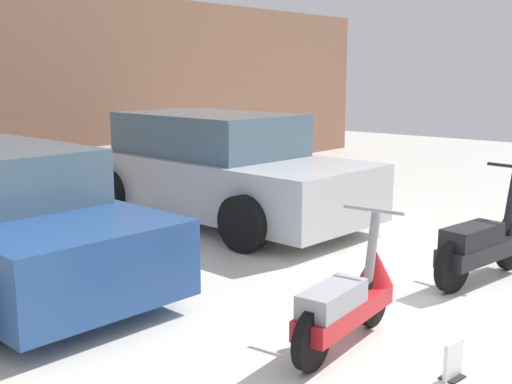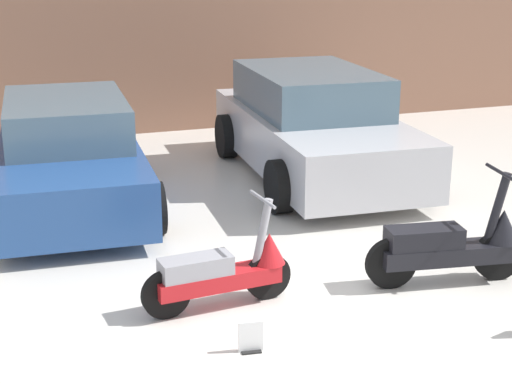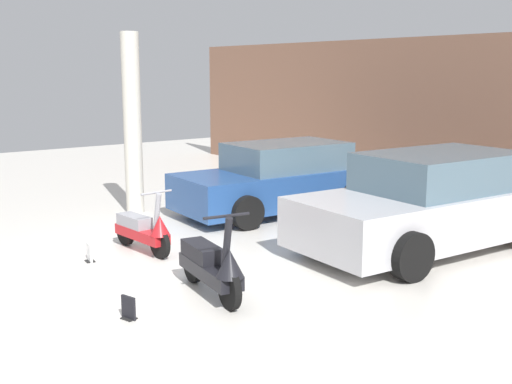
{
  "view_description": "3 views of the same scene",
  "coord_description": "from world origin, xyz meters",
  "px_view_note": "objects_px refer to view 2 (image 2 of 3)",
  "views": [
    {
      "loc": [
        -4.77,
        -1.7,
        2.03
      ],
      "look_at": [
        -0.28,
        2.13,
        0.91
      ],
      "focal_mm": 45.0,
      "sensor_mm": 36.0,
      "label": 1
    },
    {
      "loc": [
        -2.65,
        -5.41,
        3.12
      ],
      "look_at": [
        -0.15,
        1.9,
        0.65
      ],
      "focal_mm": 55.0,
      "sensor_mm": 36.0,
      "label": 2
    },
    {
      "loc": [
        7.57,
        -3.41,
        2.69
      ],
      "look_at": [
        -0.22,
        2.34,
        0.83
      ],
      "focal_mm": 45.0,
      "sensor_mm": 36.0,
      "label": 3
    }
  ],
  "objects_px": {
    "car_rear_left": "(69,156)",
    "car_rear_center": "(313,126)",
    "scooter_front_left": "(224,271)",
    "scooter_front_right": "(453,245)",
    "placard_near_left_scooter": "(251,338)"
  },
  "relations": [
    {
      "from": "car_rear_left",
      "to": "car_rear_center",
      "type": "bearing_deg",
      "value": 97.73
    },
    {
      "from": "scooter_front_left",
      "to": "scooter_front_right",
      "type": "distance_m",
      "value": 2.21
    },
    {
      "from": "car_rear_left",
      "to": "car_rear_center",
      "type": "height_order",
      "value": "car_rear_center"
    },
    {
      "from": "scooter_front_right",
      "to": "car_rear_left",
      "type": "bearing_deg",
      "value": 140.27
    },
    {
      "from": "car_rear_left",
      "to": "placard_near_left_scooter",
      "type": "xyz_separation_m",
      "value": [
        0.94,
        -4.18,
        -0.52
      ]
    },
    {
      "from": "car_rear_center",
      "to": "placard_near_left_scooter",
      "type": "relative_size",
      "value": 16.84
    },
    {
      "from": "car_rear_center",
      "to": "car_rear_left",
      "type": "bearing_deg",
      "value": -82.41
    },
    {
      "from": "scooter_front_left",
      "to": "car_rear_center",
      "type": "xyz_separation_m",
      "value": [
        2.37,
        3.61,
        0.35
      ]
    },
    {
      "from": "car_rear_center",
      "to": "scooter_front_left",
      "type": "bearing_deg",
      "value": -30.29
    },
    {
      "from": "scooter_front_left",
      "to": "placard_near_left_scooter",
      "type": "distance_m",
      "value": 0.87
    },
    {
      "from": "scooter_front_right",
      "to": "car_rear_center",
      "type": "height_order",
      "value": "car_rear_center"
    },
    {
      "from": "car_rear_left",
      "to": "placard_near_left_scooter",
      "type": "height_order",
      "value": "car_rear_left"
    },
    {
      "from": "car_rear_left",
      "to": "placard_near_left_scooter",
      "type": "bearing_deg",
      "value": 15.77
    },
    {
      "from": "scooter_front_right",
      "to": "placard_near_left_scooter",
      "type": "relative_size",
      "value": 6.02
    },
    {
      "from": "scooter_front_right",
      "to": "car_rear_center",
      "type": "bearing_deg",
      "value": 95.91
    }
  ]
}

